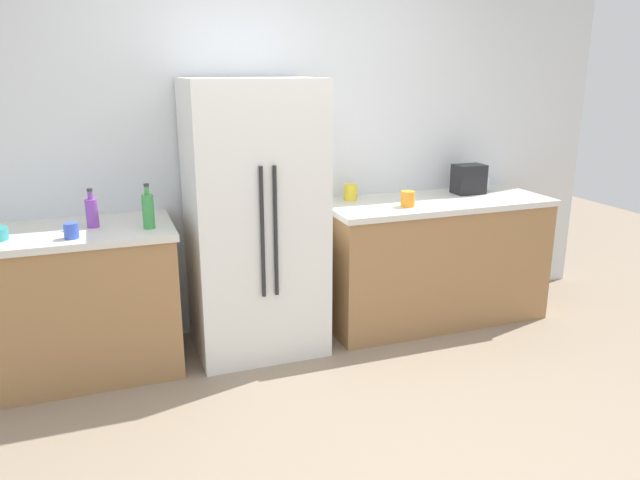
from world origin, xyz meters
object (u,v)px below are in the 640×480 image
toaster (469,179)px  cup_d (351,192)px  bottle_b (148,210)px  cup_c (71,231)px  cup_a (408,199)px  refrigerator (255,219)px  bottle_a (92,212)px  cup_b (483,184)px

toaster → cup_d: size_ratio=2.01×
bottle_b → cup_c: bottle_b is taller
cup_a → cup_c: cup_a is taller
refrigerator → toaster: 1.66m
toaster → cup_d: (-0.91, 0.08, -0.05)m
bottle_a → cup_c: bearing=-117.4°
refrigerator → cup_c: 1.09m
bottle_a → cup_b: (2.80, 0.19, -0.05)m
toaster → bottle_a: size_ratio=0.96×
refrigerator → cup_a: bearing=-6.6°
toaster → bottle_b: 2.32m
bottle_b → cup_c: (-0.42, -0.08, -0.06)m
refrigerator → cup_b: 1.86m
cup_c → bottle_a: bearing=62.6°
cup_a → cup_b: size_ratio=1.13×
cup_c → cup_d: bearing=12.2°
bottle_a → cup_b: bottle_a is taller
toaster → cup_a: (-0.63, -0.24, -0.06)m
cup_c → toaster: bearing=6.5°
bottle_b → cup_a: bottle_b is taller
refrigerator → bottle_a: (-0.96, 0.03, 0.12)m
bottle_b → refrigerator: bearing=9.7°
refrigerator → cup_d: 0.78m
bottle_a → bottle_b: 0.33m
refrigerator → toaster: bearing=4.1°
cup_c → cup_d: 1.85m
bottle_b → cup_d: (1.40, 0.31, -0.05)m
cup_a → cup_b: cup_a is taller
bottle_b → cup_c: size_ratio=3.04×
bottle_b → cup_d: bottle_b is taller
cup_a → cup_d: size_ratio=0.94×
toaster → bottle_a: 2.61m
cup_b → cup_d: cup_d is taller
toaster → cup_b: toaster is taller
bottle_a → cup_c: bottle_a is taller
toaster → cup_c: size_ratio=2.56×
bottle_a → bottle_b: size_ratio=0.88×
refrigerator → toaster: (1.65, 0.12, 0.13)m
refrigerator → cup_b: size_ratio=18.96×
toaster → cup_c: bearing=-173.5°
toaster → cup_b: (0.19, 0.09, -0.06)m
bottle_b → cup_d: bearing=12.7°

